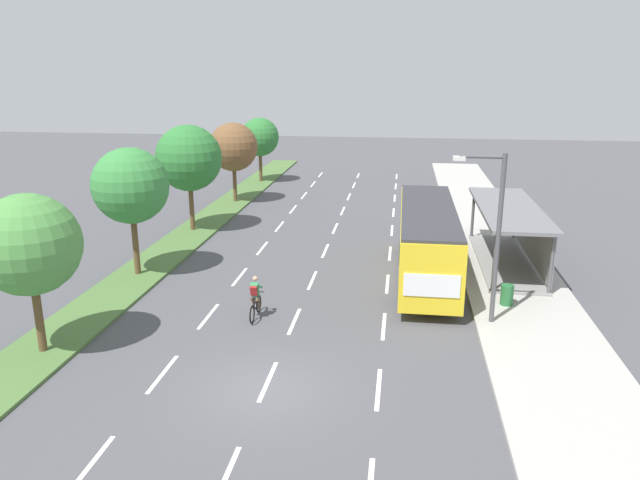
# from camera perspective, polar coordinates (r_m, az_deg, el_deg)

# --- Properties ---
(ground_plane) EXTENTS (140.00, 140.00, 0.00)m
(ground_plane) POSITION_cam_1_polar(r_m,az_deg,el_deg) (19.24, -5.30, -13.94)
(ground_plane) COLOR #4C4C51
(median_strip) EXTENTS (2.60, 52.00, 0.12)m
(median_strip) POSITION_cam_1_polar(r_m,az_deg,el_deg) (39.39, -10.57, 1.79)
(median_strip) COLOR #4C7038
(median_strip) RESTS_ON ground
(sidewalk_right) EXTENTS (4.50, 52.00, 0.15)m
(sidewalk_right) POSITION_cam_1_polar(r_m,az_deg,el_deg) (37.79, 15.60, 0.88)
(sidewalk_right) COLOR #ADAAA3
(sidewalk_right) RESTS_ON ground
(lane_divider_left) EXTENTS (0.14, 45.24, 0.01)m
(lane_divider_left) POSITION_cam_1_polar(r_m,az_deg,el_deg) (35.46, -4.63, 0.33)
(lane_divider_left) COLOR white
(lane_divider_left) RESTS_ON ground
(lane_divider_center) EXTENTS (0.14, 45.24, 0.01)m
(lane_divider_center) POSITION_cam_1_polar(r_m,az_deg,el_deg) (34.89, 1.00, 0.12)
(lane_divider_center) COLOR white
(lane_divider_center) RESTS_ON ground
(lane_divider_right) EXTENTS (0.14, 45.24, 0.01)m
(lane_divider_right) POSITION_cam_1_polar(r_m,az_deg,el_deg) (34.67, 6.75, -0.10)
(lane_divider_right) COLOR white
(lane_divider_right) RESTS_ON ground
(bus_shelter) EXTENTS (2.90, 9.69, 2.86)m
(bus_shelter) POSITION_cam_1_polar(r_m,az_deg,el_deg) (31.25, 17.82, 0.97)
(bus_shelter) COLOR gray
(bus_shelter) RESTS_ON sidewalk_right
(bus) EXTENTS (2.54, 11.29, 3.37)m
(bus) POSITION_cam_1_polar(r_m,az_deg,el_deg) (28.39, 10.14, 0.44)
(bus) COLOR yellow
(bus) RESTS_ON ground
(cyclist) EXTENTS (0.46, 1.82, 1.71)m
(cyclist) POSITION_cam_1_polar(r_m,az_deg,el_deg) (23.97, -6.17, -5.58)
(cyclist) COLOR black
(cyclist) RESTS_ON ground
(median_tree_nearest) EXTENTS (3.42, 3.42, 5.54)m
(median_tree_nearest) POSITION_cam_1_polar(r_m,az_deg,el_deg) (22.08, -25.90, -0.43)
(median_tree_nearest) COLOR brown
(median_tree_nearest) RESTS_ON median_strip
(median_tree_second) EXTENTS (3.51, 3.51, 6.00)m
(median_tree_second) POSITION_cam_1_polar(r_m,az_deg,el_deg) (28.99, -17.54, 4.91)
(median_tree_second) COLOR brown
(median_tree_second) RESTS_ON median_strip
(median_tree_third) EXTENTS (3.89, 3.89, 6.28)m
(median_tree_third) POSITION_cam_1_polar(r_m,az_deg,el_deg) (36.46, -12.34, 7.58)
(median_tree_third) COLOR brown
(median_tree_third) RESTS_ON median_strip
(median_tree_fourth) EXTENTS (3.48, 3.48, 5.70)m
(median_tree_fourth) POSITION_cam_1_polar(r_m,az_deg,el_deg) (44.08, -8.22, 8.71)
(median_tree_fourth) COLOR brown
(median_tree_fourth) RESTS_ON median_strip
(median_tree_fifth) EXTENTS (3.24, 3.24, 5.40)m
(median_tree_fifth) POSITION_cam_1_polar(r_m,az_deg,el_deg) (51.94, -5.73, 9.68)
(median_tree_fifth) COLOR brown
(median_tree_fifth) RESTS_ON median_strip
(streetlight) EXTENTS (1.91, 0.24, 6.50)m
(streetlight) POSITION_cam_1_polar(r_m,az_deg,el_deg) (23.11, 16.17, 1.13)
(streetlight) COLOR #4C4C51
(streetlight) RESTS_ON sidewalk_right
(trash_bin) EXTENTS (0.52, 0.52, 0.85)m
(trash_bin) POSITION_cam_1_polar(r_m,az_deg,el_deg) (26.01, 17.31, -4.99)
(trash_bin) COLOR #286B38
(trash_bin) RESTS_ON sidewalk_right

